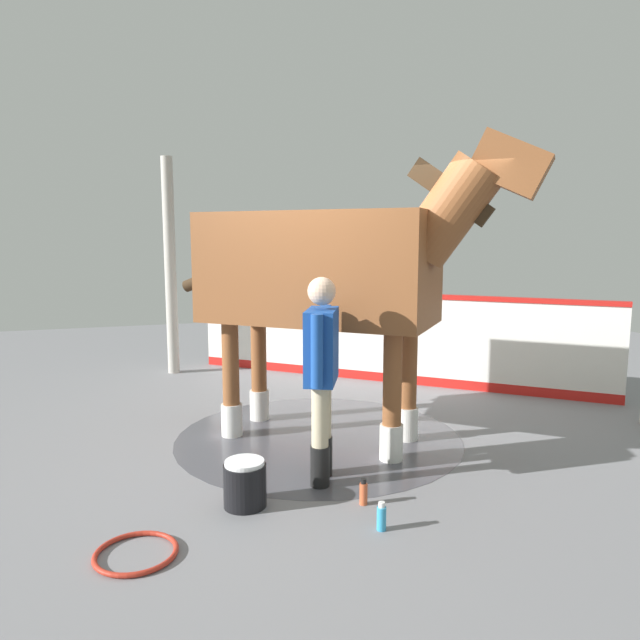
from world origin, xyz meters
TOP-DOWN VIEW (x-y plane):
  - ground_plane at (0.00, 0.00)m, footprint 16.00×16.00m
  - wet_patch at (-0.02, -0.04)m, footprint 2.72×2.72m
  - barrier_wall at (1.52, 1.75)m, footprint 4.31×3.71m
  - roof_post_far at (-1.17, 3.17)m, footprint 0.16×0.16m
  - horse at (0.06, -0.12)m, footprint 2.76×2.45m
  - handler at (-0.30, -0.99)m, footprint 0.39×0.60m
  - wash_bucket at (-0.96, -1.24)m, footprint 0.31×0.31m
  - bottle_shampoo at (-0.17, -1.86)m, footprint 0.06×0.06m
  - bottle_spray at (-0.14, -1.48)m, footprint 0.06×0.06m
  - hose_coil at (-1.70, -1.70)m, footprint 0.50×0.50m

SIDE VIEW (x-z plane):
  - ground_plane at x=0.00m, z-range -0.02..0.00m
  - wet_patch at x=-0.02m, z-range 0.00..0.00m
  - hose_coil at x=-1.70m, z-range 0.00..0.03m
  - bottle_spray at x=-0.14m, z-range -0.01..0.18m
  - bottle_shampoo at x=-0.17m, z-range -0.01..0.18m
  - wash_bucket at x=-0.96m, z-range 0.00..0.33m
  - barrier_wall at x=1.52m, z-range -0.04..1.15m
  - handler at x=-0.30m, z-range 0.11..1.72m
  - roof_post_far at x=-1.17m, z-range 0.00..2.99m
  - horse at x=0.06m, z-range 0.23..2.97m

